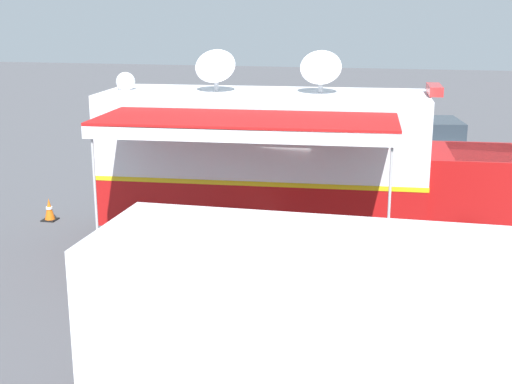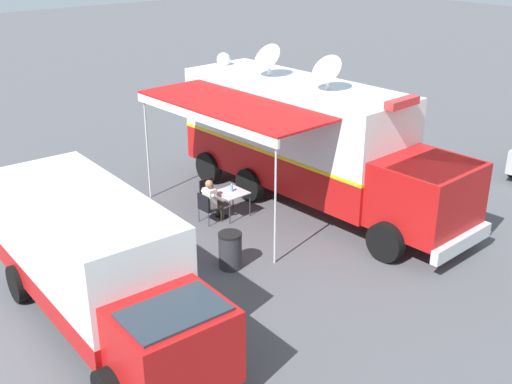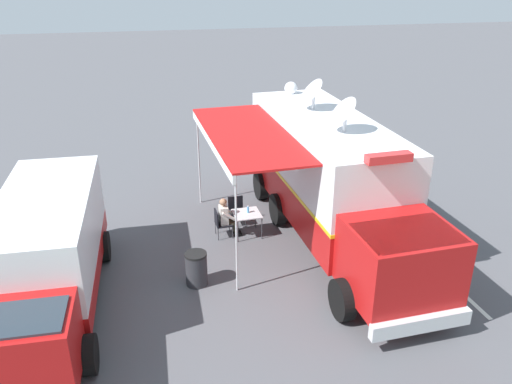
{
  "view_description": "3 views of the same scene",
  "coord_description": "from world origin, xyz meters",
  "px_view_note": "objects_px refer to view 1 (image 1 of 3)",
  "views": [
    {
      "loc": [
        15.34,
        3.22,
        5.31
      ],
      "look_at": [
        1.01,
        0.05,
        1.46
      ],
      "focal_mm": 49.26,
      "sensor_mm": 36.0,
      "label": 1
    },
    {
      "loc": [
        11.96,
        13.29,
        7.63
      ],
      "look_at": [
        2.23,
        1.03,
        1.0
      ],
      "focal_mm": 44.27,
      "sensor_mm": 36.0,
      "label": 2
    },
    {
      "loc": [
        4.94,
        14.05,
        7.78
      ],
      "look_at": [
        1.96,
        -0.6,
        1.09
      ],
      "focal_mm": 36.93,
      "sensor_mm": 36.0,
      "label": 3
    }
  ],
  "objects_px": {
    "command_truck": "(296,162)",
    "trash_bin": "(354,302)",
    "car_behind_truck": "(434,147)",
    "seated_responder": "(234,258)",
    "folding_chair_at_table": "(232,268)",
    "water_bottle": "(242,238)",
    "traffic_cone": "(49,210)",
    "folding_table": "(244,247)",
    "folding_chair_beside_table": "(201,254)",
    "support_truck": "(352,346)"
  },
  "relations": [
    {
      "from": "command_truck",
      "to": "seated_responder",
      "type": "relative_size",
      "value": 7.7
    },
    {
      "from": "folding_chair_at_table",
      "to": "seated_responder",
      "type": "xyz_separation_m",
      "value": [
        -0.19,
        -0.01,
        0.14
      ]
    },
    {
      "from": "folding_table",
      "to": "trash_bin",
      "type": "relative_size",
      "value": 0.93
    },
    {
      "from": "seated_responder",
      "to": "traffic_cone",
      "type": "height_order",
      "value": "seated_responder"
    },
    {
      "from": "traffic_cone",
      "to": "trash_bin",
      "type": "bearing_deg",
      "value": 60.7
    },
    {
      "from": "folding_table",
      "to": "water_bottle",
      "type": "relative_size",
      "value": 3.79
    },
    {
      "from": "car_behind_truck",
      "to": "seated_responder",
      "type": "bearing_deg",
      "value": -19.72
    },
    {
      "from": "water_bottle",
      "to": "car_behind_truck",
      "type": "xyz_separation_m",
      "value": [
        -10.53,
        3.99,
        0.05
      ]
    },
    {
      "from": "command_truck",
      "to": "trash_bin",
      "type": "height_order",
      "value": "command_truck"
    },
    {
      "from": "water_bottle",
      "to": "trash_bin",
      "type": "bearing_deg",
      "value": 52.87
    },
    {
      "from": "water_bottle",
      "to": "folding_chair_beside_table",
      "type": "relative_size",
      "value": 0.26
    },
    {
      "from": "folding_table",
      "to": "traffic_cone",
      "type": "distance_m",
      "value": 6.5
    },
    {
      "from": "water_bottle",
      "to": "folding_chair_at_table",
      "type": "height_order",
      "value": "water_bottle"
    },
    {
      "from": "traffic_cone",
      "to": "support_truck",
      "type": "relative_size",
      "value": 0.08
    },
    {
      "from": "trash_bin",
      "to": "seated_responder",
      "type": "bearing_deg",
      "value": -115.54
    },
    {
      "from": "folding_chair_at_table",
      "to": "car_behind_truck",
      "type": "bearing_deg",
      "value": 160.64
    },
    {
      "from": "folding_chair_at_table",
      "to": "traffic_cone",
      "type": "height_order",
      "value": "folding_chair_at_table"
    },
    {
      "from": "support_truck",
      "to": "folding_chair_at_table",
      "type": "bearing_deg",
      "value": -149.13
    },
    {
      "from": "folding_chair_beside_table",
      "to": "traffic_cone",
      "type": "height_order",
      "value": "folding_chair_beside_table"
    },
    {
      "from": "folding_table",
      "to": "water_bottle",
      "type": "height_order",
      "value": "water_bottle"
    },
    {
      "from": "water_bottle",
      "to": "folding_chair_at_table",
      "type": "relative_size",
      "value": 0.26
    },
    {
      "from": "folding_table",
      "to": "support_truck",
      "type": "bearing_deg",
      "value": 26.45
    },
    {
      "from": "folding_chair_at_table",
      "to": "support_truck",
      "type": "relative_size",
      "value": 0.13
    },
    {
      "from": "water_bottle",
      "to": "seated_responder",
      "type": "xyz_separation_m",
      "value": [
        0.66,
        -0.02,
        -0.18
      ]
    },
    {
      "from": "folding_chair_beside_table",
      "to": "trash_bin",
      "type": "distance_m",
      "value": 3.57
    },
    {
      "from": "trash_bin",
      "to": "support_truck",
      "type": "relative_size",
      "value": 0.13
    },
    {
      "from": "trash_bin",
      "to": "traffic_cone",
      "type": "bearing_deg",
      "value": -119.3
    },
    {
      "from": "folding_chair_at_table",
      "to": "trash_bin",
      "type": "height_order",
      "value": "trash_bin"
    },
    {
      "from": "folding_chair_at_table",
      "to": "folding_chair_beside_table",
      "type": "bearing_deg",
      "value": -127.62
    },
    {
      "from": "water_bottle",
      "to": "traffic_cone",
      "type": "height_order",
      "value": "water_bottle"
    },
    {
      "from": "seated_responder",
      "to": "support_truck",
      "type": "height_order",
      "value": "support_truck"
    },
    {
      "from": "trash_bin",
      "to": "command_truck",
      "type": "bearing_deg",
      "value": -157.78
    },
    {
      "from": "seated_responder",
      "to": "support_truck",
      "type": "bearing_deg",
      "value": 29.94
    },
    {
      "from": "folding_chair_at_table",
      "to": "seated_responder",
      "type": "height_order",
      "value": "seated_responder"
    },
    {
      "from": "folding_chair_at_table",
      "to": "command_truck",
      "type": "bearing_deg",
      "value": 167.72
    },
    {
      "from": "water_bottle",
      "to": "trash_bin",
      "type": "relative_size",
      "value": 0.25
    },
    {
      "from": "support_truck",
      "to": "car_behind_truck",
      "type": "bearing_deg",
      "value": 175.08
    },
    {
      "from": "trash_bin",
      "to": "folding_table",
      "type": "bearing_deg",
      "value": -126.85
    },
    {
      "from": "folding_chair_beside_table",
      "to": "folding_chair_at_table",
      "type": "bearing_deg",
      "value": 52.38
    },
    {
      "from": "folding_table",
      "to": "water_bottle",
      "type": "distance_m",
      "value": 0.17
    },
    {
      "from": "folding_chair_beside_table",
      "to": "support_truck",
      "type": "distance_m",
      "value": 6.16
    },
    {
      "from": "water_bottle",
      "to": "car_behind_truck",
      "type": "height_order",
      "value": "car_behind_truck"
    },
    {
      "from": "folding_chair_beside_table",
      "to": "seated_responder",
      "type": "xyz_separation_m",
      "value": [
        0.43,
        0.79,
        0.14
      ]
    },
    {
      "from": "seated_responder",
      "to": "support_truck",
      "type": "relative_size",
      "value": 0.18
    },
    {
      "from": "water_bottle",
      "to": "traffic_cone",
      "type": "bearing_deg",
      "value": -115.67
    },
    {
      "from": "car_behind_truck",
      "to": "folding_chair_at_table",
      "type": "bearing_deg",
      "value": -19.36
    },
    {
      "from": "folding_table",
      "to": "water_bottle",
      "type": "bearing_deg",
      "value": -141.12
    },
    {
      "from": "support_truck",
      "to": "trash_bin",
      "type": "bearing_deg",
      "value": -175.94
    },
    {
      "from": "seated_responder",
      "to": "car_behind_truck",
      "type": "relative_size",
      "value": 0.28
    },
    {
      "from": "trash_bin",
      "to": "car_behind_truck",
      "type": "height_order",
      "value": "car_behind_truck"
    }
  ]
}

